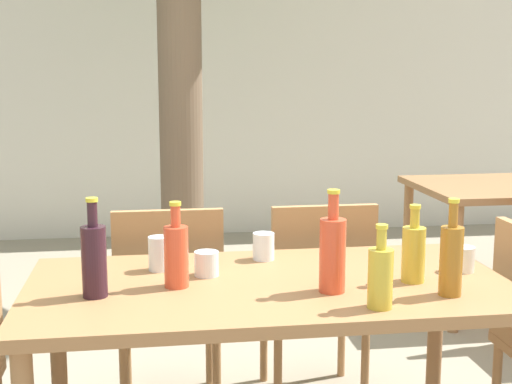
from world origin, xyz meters
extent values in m
cube|color=silver|center=(0.00, 4.08, 1.40)|extent=(10.00, 0.08, 2.80)
cylinder|color=brown|center=(-0.20, 2.02, 1.18)|extent=(0.26, 0.26, 2.37)
cube|color=#996B42|center=(0.00, 0.00, 0.75)|extent=(1.60, 0.82, 0.04)
cylinder|color=#996B42|center=(-0.74, 0.35, 0.37)|extent=(0.06, 0.06, 0.73)
cylinder|color=#996B42|center=(0.74, 0.35, 0.37)|extent=(0.06, 0.06, 0.73)
cube|color=#996B42|center=(1.78, 1.78, 0.75)|extent=(1.09, 0.88, 0.04)
cylinder|color=#996B42|center=(1.29, 1.40, 0.37)|extent=(0.06, 0.06, 0.73)
cylinder|color=#996B42|center=(1.29, 2.16, 0.37)|extent=(0.06, 0.06, 0.73)
cube|color=#A87A4C|center=(-0.32, 0.73, 0.45)|extent=(0.44, 0.44, 0.04)
cube|color=#A87A4C|center=(-0.32, 0.53, 0.70)|extent=(0.44, 0.04, 0.45)
cylinder|color=#A87A4C|center=(-0.13, 0.92, 0.22)|extent=(0.04, 0.04, 0.43)
cylinder|color=#A87A4C|center=(-0.51, 0.92, 0.22)|extent=(0.04, 0.04, 0.43)
cylinder|color=#A87A4C|center=(-0.13, 0.54, 0.22)|extent=(0.04, 0.04, 0.43)
cylinder|color=#A87A4C|center=(-0.51, 0.54, 0.22)|extent=(0.04, 0.04, 0.43)
cube|color=#A87A4C|center=(0.32, 0.73, 0.45)|extent=(0.44, 0.44, 0.04)
cube|color=#A87A4C|center=(0.32, 0.53, 0.70)|extent=(0.44, 0.04, 0.45)
cylinder|color=#A87A4C|center=(0.51, 0.92, 0.22)|extent=(0.04, 0.04, 0.43)
cylinder|color=#A87A4C|center=(0.13, 0.92, 0.22)|extent=(0.04, 0.04, 0.43)
cylinder|color=#A87A4C|center=(0.51, 0.54, 0.22)|extent=(0.04, 0.04, 0.43)
cylinder|color=#A87A4C|center=(0.13, 0.54, 0.22)|extent=(0.04, 0.04, 0.43)
cylinder|color=#DB4C2D|center=(0.18, -0.13, 0.89)|extent=(0.08, 0.08, 0.23)
cylinder|color=#DB4C2D|center=(0.18, -0.13, 1.05)|extent=(0.03, 0.03, 0.08)
cylinder|color=gold|center=(0.18, -0.13, 1.10)|extent=(0.04, 0.04, 0.01)
cylinder|color=#9E661E|center=(0.53, -0.22, 0.88)|extent=(0.07, 0.07, 0.22)
cylinder|color=#9E661E|center=(0.53, -0.22, 1.03)|extent=(0.03, 0.03, 0.08)
cylinder|color=gold|center=(0.53, -0.22, 1.07)|extent=(0.03, 0.03, 0.01)
cylinder|color=#331923|center=(-0.56, -0.07, 0.88)|extent=(0.08, 0.08, 0.22)
cylinder|color=#331923|center=(-0.56, -0.07, 1.03)|extent=(0.03, 0.03, 0.08)
cylinder|color=gold|center=(-0.56, -0.07, 1.08)|extent=(0.04, 0.04, 0.01)
cylinder|color=gold|center=(0.28, -0.30, 0.86)|extent=(0.07, 0.07, 0.18)
cylinder|color=gold|center=(0.28, -0.30, 0.98)|extent=(0.03, 0.03, 0.06)
cylinder|color=gold|center=(0.28, -0.30, 1.02)|extent=(0.04, 0.04, 0.01)
cylinder|color=#DB4C2D|center=(-0.30, -0.01, 0.87)|extent=(0.08, 0.08, 0.20)
cylinder|color=#DB4C2D|center=(-0.30, -0.01, 1.01)|extent=(0.03, 0.03, 0.07)
cylinder|color=gold|center=(-0.30, -0.01, 1.05)|extent=(0.04, 0.04, 0.01)
cylinder|color=gold|center=(0.47, -0.07, 0.87)|extent=(0.08, 0.08, 0.18)
cylinder|color=gold|center=(0.47, -0.07, 0.99)|extent=(0.03, 0.03, 0.06)
cylinder|color=gold|center=(0.47, -0.07, 1.03)|extent=(0.04, 0.04, 0.01)
cylinder|color=silver|center=(-0.20, 0.10, 0.82)|extent=(0.08, 0.08, 0.08)
cylinder|color=white|center=(-0.36, 0.19, 0.83)|extent=(0.07, 0.07, 0.12)
cylinder|color=white|center=(0.03, 0.28, 0.82)|extent=(0.08, 0.08, 0.10)
cylinder|color=silver|center=(0.68, 0.02, 0.82)|extent=(0.08, 0.08, 0.09)
camera|label=1|loc=(-0.38, -2.24, 1.47)|focal=50.00mm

